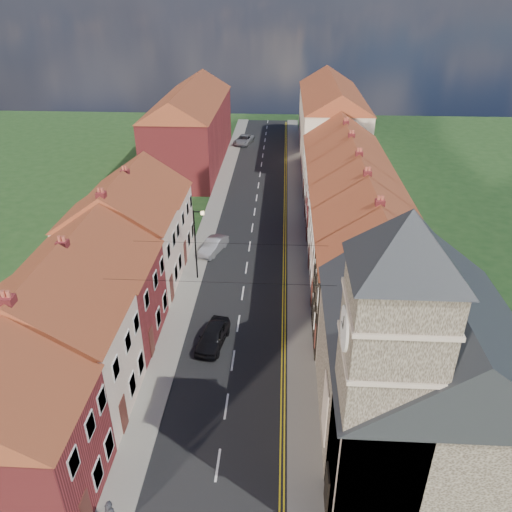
% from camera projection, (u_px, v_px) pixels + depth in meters
% --- Properties ---
extents(ground, '(160.00, 160.00, 0.00)m').
position_uv_depth(ground, '(213.00, 501.00, 23.43)').
color(ground, '#2C4B20').
rests_on(ground, ground).
extents(road, '(7.00, 90.00, 0.02)m').
position_uv_depth(road, '(252.00, 228.00, 49.72)').
color(road, black).
rests_on(road, ground).
extents(pavement_left, '(1.80, 90.00, 0.12)m').
position_uv_depth(pavement_left, '(208.00, 226.00, 49.91)').
color(pavement_left, gray).
rests_on(pavement_left, ground).
extents(pavement_right, '(1.80, 90.00, 0.12)m').
position_uv_depth(pavement_right, '(296.00, 228.00, 49.48)').
color(pavement_right, gray).
rests_on(pavement_right, ground).
extents(church, '(11.25, 14.25, 15.20)m').
position_uv_depth(church, '(418.00, 365.00, 23.07)').
color(church, '#312922').
rests_on(church, ground).
extents(cottage_r_tudor, '(8.30, 5.20, 9.00)m').
position_uv_depth(cottage_r_tudor, '(379.00, 284.00, 31.97)').
color(cottage_r_tudor, beige).
rests_on(cottage_r_tudor, ground).
extents(cottage_r_white_near, '(8.30, 6.00, 9.00)m').
position_uv_depth(cottage_r_white_near, '(368.00, 245.00, 36.70)').
color(cottage_r_white_near, '#C2A69A').
rests_on(cottage_r_white_near, ground).
extents(cottage_r_cream_mid, '(8.30, 5.20, 9.00)m').
position_uv_depth(cottage_r_cream_mid, '(359.00, 215.00, 41.43)').
color(cottage_r_cream_mid, '#B9B8AF').
rests_on(cottage_r_cream_mid, ground).
extents(cottage_r_pink, '(8.30, 6.00, 9.00)m').
position_uv_depth(cottage_r_pink, '(351.00, 192.00, 46.17)').
color(cottage_r_pink, maroon).
rests_on(cottage_r_pink, ground).
extents(cottage_r_white_far, '(8.30, 5.20, 9.00)m').
position_uv_depth(cottage_r_white_far, '(346.00, 173.00, 50.90)').
color(cottage_r_white_far, '#B9B8AF').
rests_on(cottage_r_white_far, ground).
extents(cottage_r_cream_far, '(8.30, 6.00, 9.00)m').
position_uv_depth(cottage_r_cream_far, '(341.00, 157.00, 55.63)').
color(cottage_r_cream_far, beige).
rests_on(cottage_r_cream_far, ground).
extents(cottage_l_cream, '(8.30, 6.30, 9.10)m').
position_uv_depth(cottage_l_cream, '(50.00, 343.00, 26.58)').
color(cottage_l_cream, '#C2A69A').
rests_on(cottage_l_cream, ground).
extents(cottage_l_white, '(8.30, 6.90, 8.80)m').
position_uv_depth(cottage_l_white, '(91.00, 283.00, 32.26)').
color(cottage_l_white, maroon).
rests_on(cottage_l_white, ground).
extents(cottage_l_brick_mid, '(8.30, 5.70, 9.10)m').
position_uv_depth(cottage_l_brick_mid, '(119.00, 239.00, 37.54)').
color(cottage_l_brick_mid, '#C2A69A').
rests_on(cottage_l_brick_mid, ground).
extents(cottage_l_pink, '(8.30, 6.30, 8.80)m').
position_uv_depth(cottage_l_pink, '(139.00, 210.00, 42.70)').
color(cottage_l_pink, '#C2A69A').
rests_on(cottage_l_pink, ground).
extents(block_right_far, '(8.30, 24.20, 10.50)m').
position_uv_depth(block_right_far, '(331.00, 117.00, 68.66)').
color(block_right_far, beige).
rests_on(block_right_far, ground).
extents(block_left_far, '(8.30, 24.20, 10.50)m').
position_uv_depth(block_left_far, '(191.00, 124.00, 65.18)').
color(block_left_far, maroon).
rests_on(block_left_far, ground).
extents(lamppost, '(0.88, 0.15, 6.00)m').
position_uv_depth(lamppost, '(196.00, 240.00, 39.45)').
color(lamppost, black).
rests_on(lamppost, pavement_left).
extents(car_near, '(2.26, 4.21, 1.36)m').
position_uv_depth(car_near, '(213.00, 336.00, 33.35)').
color(car_near, black).
rests_on(car_near, ground).
extents(car_mid, '(2.54, 4.10, 1.27)m').
position_uv_depth(car_mid, '(213.00, 246.00, 44.95)').
color(car_mid, '#94959B').
rests_on(car_mid, ground).
extents(car_distant, '(3.24, 5.20, 1.34)m').
position_uv_depth(car_distant, '(244.00, 140.00, 75.56)').
color(car_distant, '#96999D').
rests_on(car_distant, ground).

